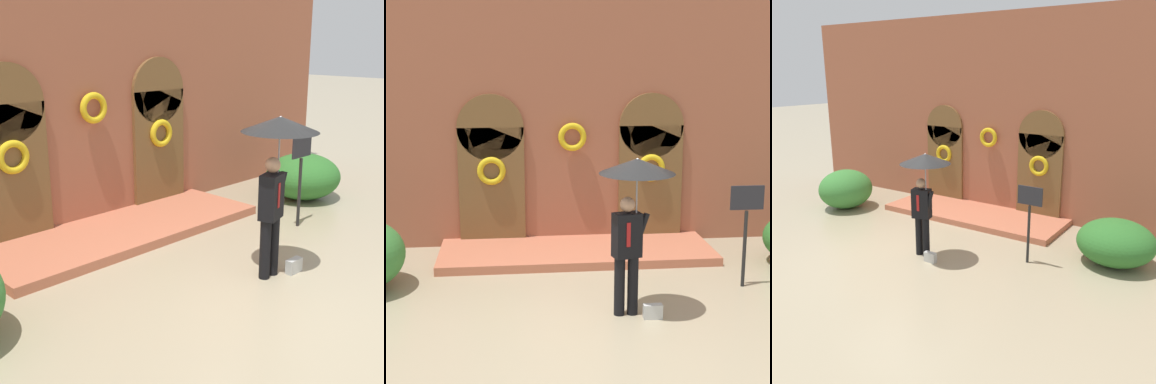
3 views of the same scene
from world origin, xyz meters
The scene contains 5 objects.
ground_plane centered at (0.00, 0.00, 0.00)m, with size 80.00×80.00×0.00m, color tan.
building_facade centered at (0.00, 4.15, 2.68)m, with size 14.00×2.30×5.60m.
person_with_umbrella centered at (0.53, 0.19, 1.91)m, with size 1.10×1.10×2.36m.
handbag centered at (0.80, -0.01, 0.11)m, with size 0.28×0.12×0.22m, color #B7B7B2.
sign_post centered at (2.59, 1.15, 1.16)m, with size 0.56×0.06×1.72m.
Camera 2 is at (-1.24, -8.65, 3.84)m, focal length 60.00 mm.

